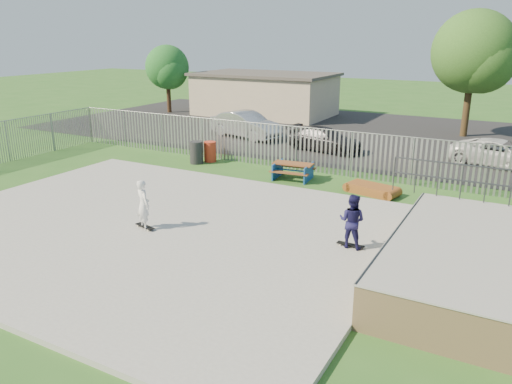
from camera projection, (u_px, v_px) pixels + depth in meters
The scene contains 19 objects.
ground at pixel (151, 229), 16.02m from camera, with size 120.00×120.00×0.00m, color #2D6221.
concrete_slab at pixel (151, 226), 16.00m from camera, with size 15.00×12.00×0.15m, color #9B9A95.
quarter_pipe at pixel (476, 262), 12.37m from camera, with size 5.50×7.05×2.19m.
fence at pixel (249, 170), 19.10m from camera, with size 26.04×16.02×2.00m.
picnic_table at pixel (293, 171), 21.44m from camera, with size 1.84×1.57×0.72m.
funbox at pixel (372, 189), 19.50m from camera, with size 1.94×1.27×0.36m.
trash_bin_red at pixel (210, 152), 24.40m from camera, with size 0.60×0.60×0.99m, color #B6311C.
trash_bin_grey at pixel (196, 152), 24.04m from camera, with size 0.65×0.65×1.08m, color #242527.
parking_lot at pixel (346, 132), 31.91m from camera, with size 40.00×18.00×0.02m, color black.
car_silver at pixel (246, 125), 29.99m from camera, with size 1.65×4.73×1.56m, color silver.
car_dark at pixel (325, 139), 26.59m from camera, with size 1.72×4.23×1.23m, color black.
car_white at pixel (500, 153), 23.45m from camera, with size 2.05×4.44×1.23m, color white.
building at pixel (265, 94), 38.44m from camera, with size 10.40×6.40×3.20m.
tree_left at pixel (167, 67), 39.09m from camera, with size 3.41×3.41×5.26m.
tree_mid at pixel (474, 52), 29.17m from camera, with size 4.82×4.82×7.43m.
skateboard_a at pixel (350, 245), 14.28m from camera, with size 0.81×0.23×0.08m.
skateboard_b at pixel (145, 227), 15.65m from camera, with size 0.82×0.40×0.08m.
skater_navy at pixel (352, 221), 14.05m from camera, with size 0.77×0.60×1.57m, color #171542.
skater_white at pixel (143, 204), 15.43m from camera, with size 0.57×0.38×1.57m, color white.
Camera 1 is at (10.13, -11.47, 5.94)m, focal length 35.00 mm.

